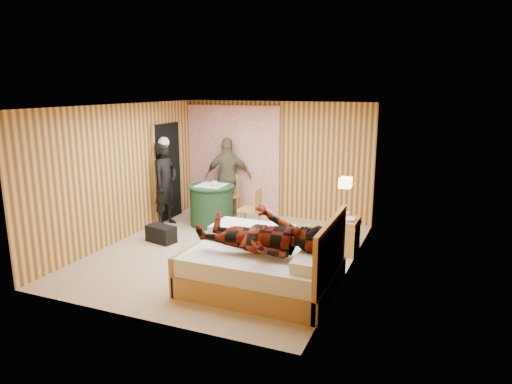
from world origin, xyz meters
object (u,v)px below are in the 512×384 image
at_px(wall_lamp, 346,183).
at_px(man_at_table, 228,177).
at_px(round_table, 212,205).
at_px(duffel_bag, 161,234).
at_px(bed, 265,265).
at_px(woman_standing, 166,184).
at_px(chair_far, 228,192).
at_px(man_on_bed, 261,225).
at_px(chair_near, 253,206).
at_px(nightstand, 345,235).

relative_size(wall_lamp, man_at_table, 0.15).
height_order(round_table, duffel_bag, round_table).
relative_size(bed, woman_standing, 1.19).
relative_size(chair_far, man_on_bed, 0.53).
xyz_separation_m(round_table, man_at_table, (-0.00, 0.79, 0.44)).
height_order(chair_near, duffel_bag, chair_near).
relative_size(round_table, chair_far, 1.02).
distance_m(chair_far, chair_near, 1.18).
distance_m(wall_lamp, man_at_table, 3.40).
bearing_deg(woman_standing, man_on_bed, -124.32).
height_order(chair_near, man_on_bed, man_on_bed).
bearing_deg(duffel_bag, wall_lamp, 19.93).
bearing_deg(bed, man_at_table, 123.61).
height_order(wall_lamp, bed, wall_lamp).
relative_size(round_table, duffel_bag, 1.74).
bearing_deg(man_at_table, bed, 103.54).
bearing_deg(chair_far, man_on_bed, -40.22).
bearing_deg(wall_lamp, chair_near, 155.97).
height_order(chair_far, man_on_bed, man_on_bed).
height_order(chair_far, woman_standing, woman_standing).
bearing_deg(man_on_bed, man_at_table, 122.13).
xyz_separation_m(chair_far, chair_near, (0.90, -0.75, -0.05)).
xyz_separation_m(bed, nightstand, (0.76, 1.85, -0.02)).
distance_m(round_table, woman_standing, 1.03).
bearing_deg(man_on_bed, woman_standing, 143.02).
height_order(nightstand, chair_near, chair_near).
bearing_deg(duffel_bag, woman_standing, 129.85).
distance_m(bed, man_at_table, 3.85).
bearing_deg(wall_lamp, chair_far, 150.41).
distance_m(nightstand, chair_far, 3.13).
xyz_separation_m(chair_far, man_on_bed, (2.11, -3.35, 0.45)).
distance_m(round_table, man_on_bed, 3.42).
relative_size(chair_near, woman_standing, 0.49).
xyz_separation_m(chair_near, man_at_table, (-0.93, 0.81, 0.37)).
bearing_deg(duffel_bag, chair_near, 58.14).
distance_m(round_table, duffel_bag, 1.40).
distance_m(wall_lamp, woman_standing, 3.84).
height_order(wall_lamp, chair_near, wall_lamp).
relative_size(nightstand, duffel_bag, 1.12).
xyz_separation_m(round_table, man_on_bed, (2.14, -2.61, 0.57)).
bearing_deg(wall_lamp, man_on_bed, -114.30).
relative_size(woman_standing, man_on_bed, 0.98).
height_order(round_table, chair_far, chair_far).
bearing_deg(woman_standing, wall_lamp, -95.58).
height_order(wall_lamp, woman_standing, woman_standing).
height_order(nightstand, man_at_table, man_at_table).
xyz_separation_m(chair_near, duffel_bag, (-1.28, -1.31, -0.34)).
height_order(nightstand, round_table, round_table).
xyz_separation_m(bed, duffel_bag, (-2.47, 1.06, -0.17)).
distance_m(bed, man_on_bed, 0.70).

